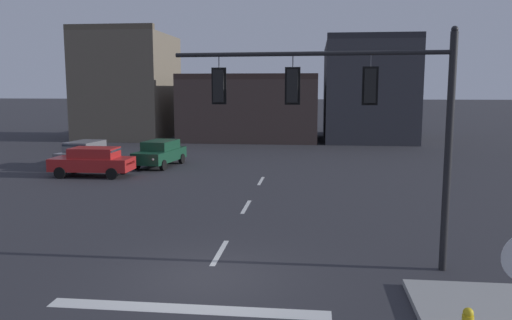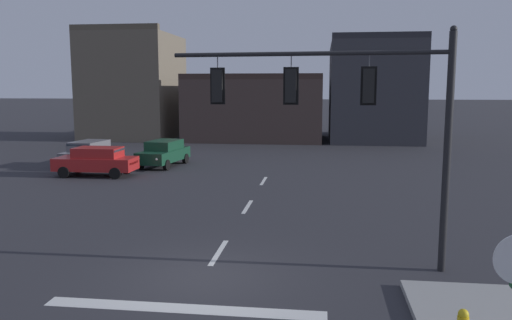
{
  "view_description": "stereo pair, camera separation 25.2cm",
  "coord_description": "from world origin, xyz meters",
  "px_view_note": "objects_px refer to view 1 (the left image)",
  "views": [
    {
      "loc": [
        2.76,
        -12.7,
        4.92
      ],
      "look_at": [
        0.83,
        4.36,
        2.49
      ],
      "focal_mm": 36.19,
      "sensor_mm": 36.0,
      "label": 1
    },
    {
      "loc": [
        3.01,
        -12.67,
        4.92
      ],
      "look_at": [
        0.83,
        4.36,
        2.49
      ],
      "focal_mm": 36.19,
      "sensor_mm": 36.0,
      "label": 2
    }
  ],
  "objects_px": {
    "car_lot_middle": "(86,153)",
    "car_lot_farside": "(160,153)",
    "car_lot_nearside": "(93,161)",
    "signal_mast_near_side": "(354,106)"
  },
  "relations": [
    {
      "from": "signal_mast_near_side",
      "to": "car_lot_middle",
      "type": "relative_size",
      "value": 1.64
    },
    {
      "from": "signal_mast_near_side",
      "to": "car_lot_middle",
      "type": "xyz_separation_m",
      "value": [
        -15.09,
        16.19,
        -3.57
      ]
    },
    {
      "from": "car_lot_nearside",
      "to": "car_lot_farside",
      "type": "distance_m",
      "value": 4.8
    },
    {
      "from": "car_lot_middle",
      "to": "car_lot_farside",
      "type": "height_order",
      "value": "same"
    },
    {
      "from": "signal_mast_near_side",
      "to": "car_lot_nearside",
      "type": "relative_size",
      "value": 1.68
    },
    {
      "from": "car_lot_middle",
      "to": "car_lot_farside",
      "type": "relative_size",
      "value": 0.99
    },
    {
      "from": "car_lot_middle",
      "to": "car_lot_farside",
      "type": "xyz_separation_m",
      "value": [
        4.49,
        0.75,
        0.0
      ]
    },
    {
      "from": "car_lot_nearside",
      "to": "car_lot_farside",
      "type": "relative_size",
      "value": 0.97
    },
    {
      "from": "signal_mast_near_side",
      "to": "car_lot_nearside",
      "type": "height_order",
      "value": "signal_mast_near_side"
    },
    {
      "from": "car_lot_middle",
      "to": "car_lot_farside",
      "type": "bearing_deg",
      "value": 9.53
    }
  ]
}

